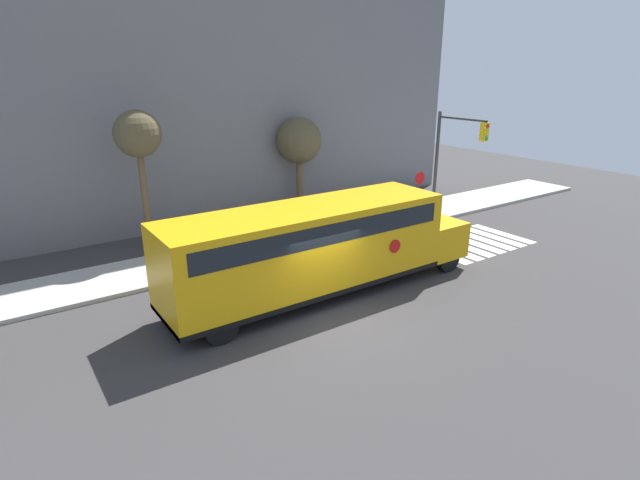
% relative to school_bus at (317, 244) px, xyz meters
% --- Properties ---
extents(ground_plane, '(60.00, 60.00, 0.00)m').
position_rel_school_bus_xyz_m(ground_plane, '(-0.52, -1.50, -1.77)').
color(ground_plane, '#3A3838').
extents(sidewalk_strip, '(44.00, 3.00, 0.15)m').
position_rel_school_bus_xyz_m(sidewalk_strip, '(-0.52, 5.00, -1.70)').
color(sidewalk_strip, '#B2ADA3').
rests_on(sidewalk_strip, ground).
extents(building_backdrop, '(32.00, 4.00, 13.12)m').
position_rel_school_bus_xyz_m(building_backdrop, '(-0.52, 11.50, 4.79)').
color(building_backdrop, slate).
rests_on(building_backdrop, ground).
extents(crosswalk_stripes, '(4.70, 3.20, 0.01)m').
position_rel_school_bus_xyz_m(crosswalk_stripes, '(8.52, 0.50, -1.77)').
color(crosswalk_stripes, white).
rests_on(crosswalk_stripes, ground).
extents(school_bus, '(11.20, 2.57, 3.08)m').
position_rel_school_bus_xyz_m(school_bus, '(0.00, 0.00, 0.00)').
color(school_bus, '#EAA80F').
rests_on(school_bus, ground).
extents(stop_sign, '(0.60, 0.10, 2.48)m').
position_rel_school_bus_xyz_m(stop_sign, '(8.78, 4.12, -0.18)').
color(stop_sign, '#38383A').
rests_on(stop_sign, ground).
extents(traffic_light, '(0.28, 2.87, 5.24)m').
position_rel_school_bus_xyz_m(traffic_light, '(9.91, 3.25, 1.68)').
color(traffic_light, '#38383A').
rests_on(traffic_light, ground).
extents(tree_near_sidewalk, '(1.84, 1.84, 5.69)m').
position_rel_school_bus_xyz_m(tree_near_sidewalk, '(-3.26, 7.59, 2.87)').
color(tree_near_sidewalk, brown).
rests_on(tree_near_sidewalk, ground).
extents(tree_far_sidewalk, '(2.29, 2.29, 4.88)m').
position_rel_school_bus_xyz_m(tree_far_sidewalk, '(4.91, 8.80, 1.90)').
color(tree_far_sidewalk, brown).
rests_on(tree_far_sidewalk, ground).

